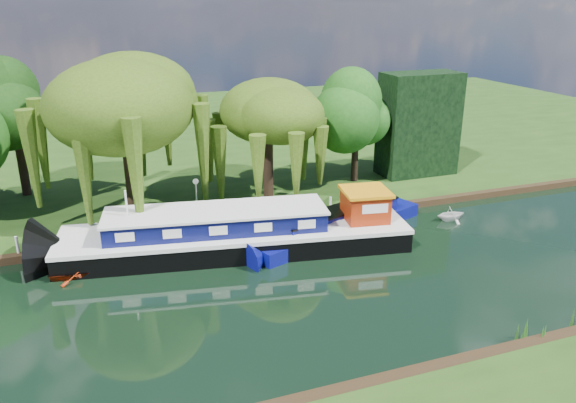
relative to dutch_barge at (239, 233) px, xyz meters
name	(u,v)px	position (x,y,z in m)	size (l,w,h in m)	color
ground	(231,301)	(-1.97, -5.54, -1.04)	(120.00, 120.00, 0.00)	black
far_bank	(147,139)	(-1.97, 28.46, -0.82)	(120.00, 52.00, 0.45)	#1C3B10
dutch_barge	(239,233)	(0.00, 0.00, 0.00)	(20.38, 7.71, 4.20)	black
narrowboat	(340,225)	(6.44, 0.05, -0.39)	(12.55, 6.10, 1.83)	#090D67
red_dinghy	(85,273)	(-8.57, -0.08, -1.04)	(2.54, 3.56, 0.74)	maroon
white_cruiser	(450,220)	(14.30, -0.32, -1.04)	(1.73, 2.00, 1.06)	silver
willow_left	(123,105)	(-5.28, 7.32, 6.49)	(8.13, 8.13, 9.75)	black
willow_right	(268,124)	(3.85, 6.34, 4.85)	(6.12, 6.12, 7.46)	black
tree_far_mid	(13,108)	(-12.19, 13.44, 5.69)	(5.57, 5.57, 9.12)	black
tree_far_right	(357,115)	(11.48, 8.32, 4.53)	(4.54, 4.54, 7.44)	black
conifer_hedge	(419,124)	(17.03, 8.46, 3.41)	(6.00, 3.00, 8.00)	black
lamppost	(196,188)	(-1.47, 4.96, 1.38)	(0.36, 0.36, 2.56)	silver
mooring_posts	(188,223)	(-2.47, 2.86, -0.09)	(19.16, 0.16, 1.00)	silver
reeds_near	(444,349)	(4.91, -13.12, -0.49)	(33.70, 1.50, 1.10)	#1A5115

